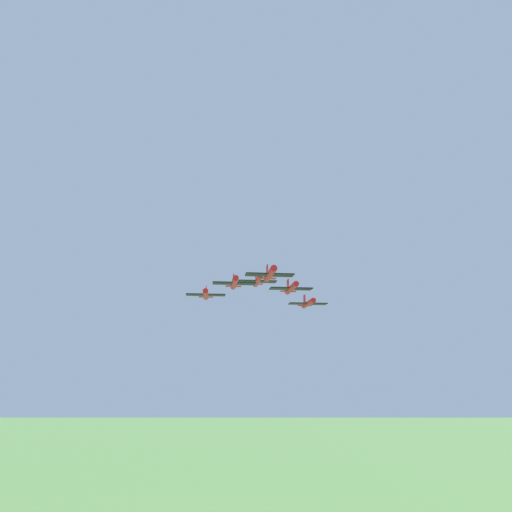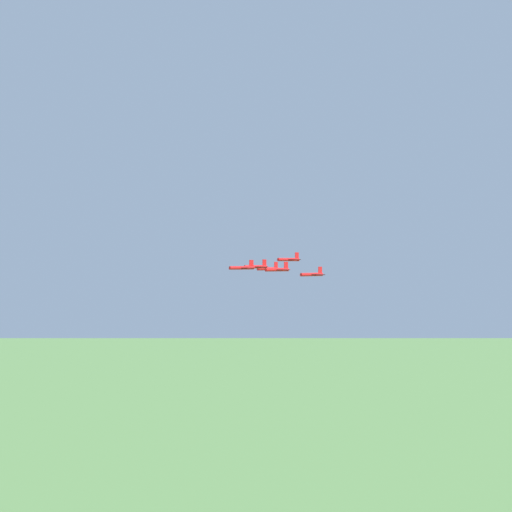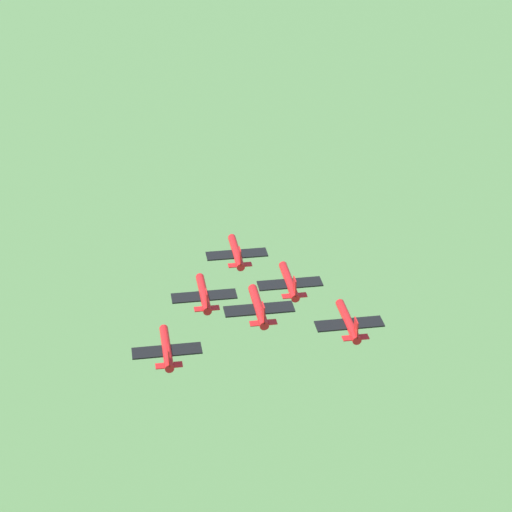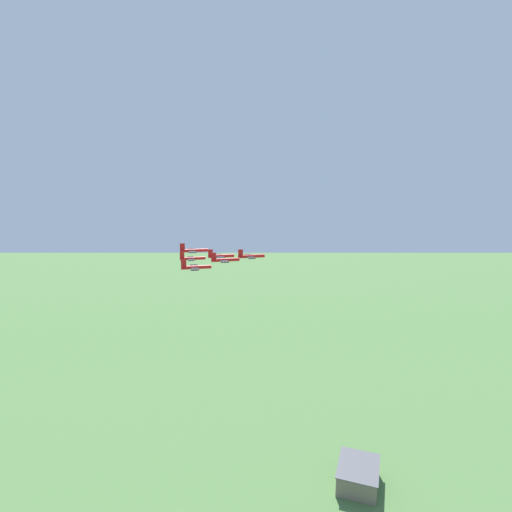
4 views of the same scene
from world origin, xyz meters
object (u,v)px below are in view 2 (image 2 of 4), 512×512
(jet_5, at_px, (269,269))
(jet_4, at_px, (289,259))
(jet_0, at_px, (243,268))
(jet_2, at_px, (256,267))
(jet_3, at_px, (312,274))
(jet_1, at_px, (278,270))

(jet_5, bearing_deg, jet_4, 180.00)
(jet_0, bearing_deg, jet_2, -59.53)
(jet_3, bearing_deg, jet_1, 59.53)
(jet_2, xyz_separation_m, jet_5, (11.14, -6.12, -0.90))
(jet_1, distance_m, jet_5, 22.22)
(jet_2, bearing_deg, jet_3, -150.46)
(jet_0, relative_size, jet_1, 1.00)
(jet_0, relative_size, jet_5, 1.00)
(jet_3, distance_m, jet_4, 14.01)
(jet_0, bearing_deg, jet_1, -120.47)
(jet_0, height_order, jet_4, jet_4)
(jet_0, distance_m, jet_5, 25.42)
(jet_4, bearing_deg, jet_3, -180.00)
(jet_2, bearing_deg, jet_0, 120.47)
(jet_3, bearing_deg, jet_2, 29.54)
(jet_4, distance_m, jet_5, 13.40)
(jet_3, bearing_deg, jet_0, 59.53)
(jet_2, distance_m, jet_3, 22.38)
(jet_3, xyz_separation_m, jet_4, (11.08, 6.59, 5.49))
(jet_0, height_order, jet_5, jet_0)
(jet_5, bearing_deg, jet_0, 120.47)
(jet_0, distance_m, jet_4, 22.12)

